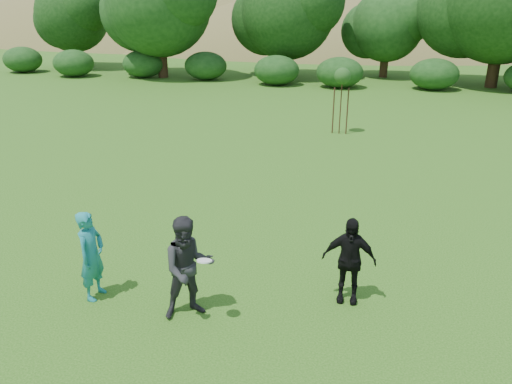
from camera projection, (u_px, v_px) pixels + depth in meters
ground at (221, 295)px, 10.09m from camera, size 120.00×120.00×0.00m
player_teal at (92, 255)px, 9.73m from camera, size 0.47×0.69×1.84m
player_grey at (188, 268)px, 9.13m from camera, size 1.23×1.16×2.00m
player_black at (349, 260)px, 9.62m from camera, size 1.05×0.45×1.78m
frisbee at (204, 261)px, 8.73m from camera, size 0.27×0.27×0.08m
sapling at (342, 78)px, 21.13m from camera, size 0.70×0.70×2.85m
hillside at (353, 120)px, 76.50m from camera, size 150.00×72.00×52.00m
tree_row at (393, 9)px, 33.54m from camera, size 53.92×10.38×9.62m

